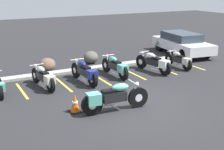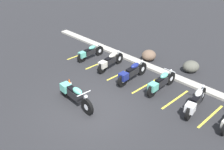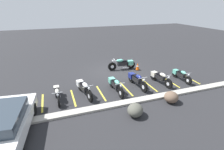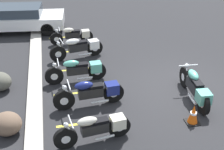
% 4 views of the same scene
% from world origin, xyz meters
% --- Properties ---
extents(ground, '(60.00, 60.00, 0.00)m').
position_xyz_m(ground, '(0.00, 0.00, 0.00)').
color(ground, '#262628').
extents(motorcycle_teal_featured, '(2.41, 0.68, 0.95)m').
position_xyz_m(motorcycle_teal_featured, '(-0.84, -0.25, 0.50)').
color(motorcycle_teal_featured, black).
rests_on(motorcycle_teal_featured, ground).
extents(parked_bike_0, '(0.56, 2.00, 0.79)m').
position_xyz_m(parked_bike_0, '(-3.96, 3.25, 0.42)').
color(parked_bike_0, black).
rests_on(parked_bike_0, ground).
extents(parked_bike_1, '(0.67, 2.16, 0.85)m').
position_xyz_m(parked_bike_1, '(-2.18, 3.23, 0.45)').
color(parked_bike_1, black).
rests_on(parked_bike_1, ground).
extents(parked_bike_2, '(0.65, 2.31, 0.91)m').
position_xyz_m(parked_bike_2, '(-0.43, 3.08, 0.48)').
color(parked_bike_2, black).
rests_on(parked_bike_2, ground).
extents(parked_bike_3, '(0.63, 2.24, 0.88)m').
position_xyz_m(parked_bike_3, '(1.20, 3.34, 0.47)').
color(parked_bike_3, black).
rests_on(parked_bike_3, ground).
extents(parked_bike_4, '(0.79, 2.27, 0.90)m').
position_xyz_m(parked_bike_4, '(3.19, 3.10, 0.48)').
color(parked_bike_4, black).
rests_on(parked_bike_4, ground).
extents(concrete_curb, '(18.00, 0.50, 0.12)m').
position_xyz_m(concrete_curb, '(0.00, 4.94, 0.06)').
color(concrete_curb, '#A8A399').
rests_on(concrete_curb, ground).
extents(landscape_rock_0, '(1.15, 1.19, 0.64)m').
position_xyz_m(landscape_rock_0, '(1.19, 6.15, 0.32)').
color(landscape_rock_0, '#525248').
rests_on(landscape_rock_0, ground).
extents(landscape_rock_1, '(1.14, 1.15, 0.65)m').
position_xyz_m(landscape_rock_1, '(-1.34, 5.66, 0.32)').
color(landscape_rock_1, brown).
rests_on(landscape_rock_1, ground).
extents(traffic_cone, '(0.40, 0.40, 0.62)m').
position_xyz_m(traffic_cone, '(-1.95, 0.30, 0.29)').
color(traffic_cone, black).
rests_on(traffic_cone, ground).
extents(stall_line_0, '(0.10, 2.10, 0.00)m').
position_xyz_m(stall_line_0, '(-4.83, 3.27, 0.00)').
color(stall_line_0, gold).
rests_on(stall_line_0, ground).
extents(stall_line_1, '(0.10, 2.10, 0.00)m').
position_xyz_m(stall_line_1, '(-3.09, 3.27, 0.00)').
color(stall_line_1, gold).
rests_on(stall_line_1, ground).
extents(stall_line_2, '(0.10, 2.10, 0.00)m').
position_xyz_m(stall_line_2, '(-1.34, 3.27, 0.00)').
color(stall_line_2, gold).
rests_on(stall_line_2, ground).
extents(stall_line_3, '(0.10, 2.10, 0.00)m').
position_xyz_m(stall_line_3, '(0.40, 3.27, 0.00)').
color(stall_line_3, gold).
rests_on(stall_line_3, ground).
extents(stall_line_4, '(0.10, 2.10, 0.00)m').
position_xyz_m(stall_line_4, '(2.15, 3.27, 0.00)').
color(stall_line_4, gold).
rests_on(stall_line_4, ground).
extents(stall_line_5, '(0.10, 2.10, 0.00)m').
position_xyz_m(stall_line_5, '(3.89, 3.27, 0.00)').
color(stall_line_5, gold).
rests_on(stall_line_5, ground).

